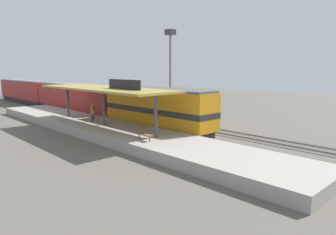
{
  "coord_description": "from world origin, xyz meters",
  "views": [
    {
      "loc": [
        -21.31,
        -27.05,
        6.57
      ],
      "look_at": [
        -1.38,
        -6.08,
        2.0
      ],
      "focal_mm": 33.03,
      "sensor_mm": 36.0,
      "label": 1
    }
  ],
  "objects_px": {
    "platform_bench": "(144,135)",
    "passenger_carriage_rear": "(25,91)",
    "passenger_carriage_front": "(76,98)",
    "person_waiting": "(93,110)",
    "locomotive": "(157,109)",
    "light_mast": "(170,55)",
    "person_walking": "(92,113)"
  },
  "relations": [
    {
      "from": "platform_bench",
      "to": "passenger_carriage_front",
      "type": "xyz_separation_m",
      "value": [
        6.0,
        23.3,
        0.97
      ]
    },
    {
      "from": "person_waiting",
      "to": "locomotive",
      "type": "bearing_deg",
      "value": -66.97
    },
    {
      "from": "passenger_carriage_front",
      "to": "light_mast",
      "type": "bearing_deg",
      "value": -56.95
    },
    {
      "from": "passenger_carriage_front",
      "to": "person_waiting",
      "type": "xyz_separation_m",
      "value": [
        -3.2,
        -10.46,
        -0.46
      ]
    },
    {
      "from": "platform_bench",
      "to": "passenger_carriage_rear",
      "type": "height_order",
      "value": "passenger_carriage_rear"
    },
    {
      "from": "light_mast",
      "to": "locomotive",
      "type": "bearing_deg",
      "value": -142.37
    },
    {
      "from": "locomotive",
      "to": "passenger_carriage_rear",
      "type": "height_order",
      "value": "locomotive"
    },
    {
      "from": "passenger_carriage_front",
      "to": "passenger_carriage_rear",
      "type": "bearing_deg",
      "value": 90.0
    },
    {
      "from": "locomotive",
      "to": "passenger_carriage_front",
      "type": "xyz_separation_m",
      "value": [
        0.0,
        18.0,
        -0.1
      ]
    },
    {
      "from": "passenger_carriage_rear",
      "to": "person_waiting",
      "type": "relative_size",
      "value": 11.7
    },
    {
      "from": "passenger_carriage_front",
      "to": "person_waiting",
      "type": "distance_m",
      "value": 10.95
    },
    {
      "from": "passenger_carriage_front",
      "to": "light_mast",
      "type": "distance_m",
      "value": 15.54
    },
    {
      "from": "passenger_carriage_front",
      "to": "platform_bench",
      "type": "bearing_deg",
      "value": -104.44
    },
    {
      "from": "locomotive",
      "to": "light_mast",
      "type": "bearing_deg",
      "value": 37.63
    },
    {
      "from": "locomotive",
      "to": "person_waiting",
      "type": "relative_size",
      "value": 8.44
    },
    {
      "from": "locomotive",
      "to": "platform_bench",
      "type": "bearing_deg",
      "value": -138.52
    },
    {
      "from": "passenger_carriage_front",
      "to": "passenger_carriage_rear",
      "type": "xyz_separation_m",
      "value": [
        0.0,
        20.8,
        0.0
      ]
    },
    {
      "from": "platform_bench",
      "to": "locomotive",
      "type": "bearing_deg",
      "value": 41.48
    },
    {
      "from": "passenger_carriage_front",
      "to": "person_waiting",
      "type": "relative_size",
      "value": 11.7
    },
    {
      "from": "person_waiting",
      "to": "light_mast",
      "type": "bearing_deg",
      "value": -7.89
    },
    {
      "from": "platform_bench",
      "to": "passenger_carriage_rear",
      "type": "xyz_separation_m",
      "value": [
        6.0,
        44.1,
        0.97
      ]
    },
    {
      "from": "platform_bench",
      "to": "person_walking",
      "type": "xyz_separation_m",
      "value": [
        1.5,
        10.77,
        0.51
      ]
    },
    {
      "from": "passenger_carriage_rear",
      "to": "person_walking",
      "type": "height_order",
      "value": "passenger_carriage_rear"
    },
    {
      "from": "person_walking",
      "to": "passenger_carriage_rear",
      "type": "bearing_deg",
      "value": 82.32
    },
    {
      "from": "person_walking",
      "to": "passenger_carriage_front",
      "type": "bearing_deg",
      "value": 70.27
    },
    {
      "from": "light_mast",
      "to": "person_walking",
      "type": "relative_size",
      "value": 6.84
    },
    {
      "from": "person_waiting",
      "to": "passenger_carriage_front",
      "type": "bearing_deg",
      "value": 72.97
    },
    {
      "from": "locomotive",
      "to": "person_waiting",
      "type": "xyz_separation_m",
      "value": [
        -3.2,
        7.54,
        -0.56
      ]
    },
    {
      "from": "passenger_carriage_front",
      "to": "person_walking",
      "type": "distance_m",
      "value": 13.33
    },
    {
      "from": "platform_bench",
      "to": "person_walking",
      "type": "relative_size",
      "value": 0.99
    },
    {
      "from": "person_waiting",
      "to": "person_walking",
      "type": "bearing_deg",
      "value": -121.88
    },
    {
      "from": "light_mast",
      "to": "passenger_carriage_rear",
      "type": "bearing_deg",
      "value": 103.38
    }
  ]
}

